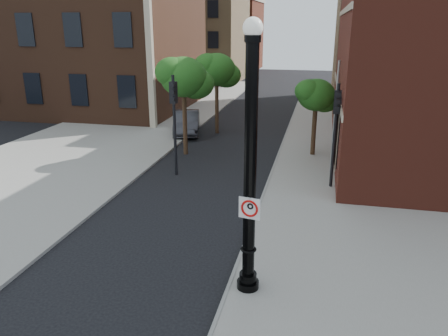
% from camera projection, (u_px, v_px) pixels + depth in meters
% --- Properties ---
extents(ground, '(120.00, 120.00, 0.00)m').
position_uv_depth(ground, '(165.00, 270.00, 12.84)').
color(ground, black).
rests_on(ground, ground).
extents(sidewalk_right, '(8.00, 60.00, 0.12)m').
position_uv_depth(sidewalk_right, '(356.00, 174.00, 20.83)').
color(sidewalk_right, gray).
rests_on(sidewalk_right, ground).
extents(sidewalk_left, '(10.00, 50.00, 0.12)m').
position_uv_depth(sidewalk_left, '(133.00, 124.00, 31.37)').
color(sidewalk_left, gray).
rests_on(sidewalk_left, ground).
extents(curb_edge, '(0.10, 60.00, 0.14)m').
position_uv_depth(curb_edge, '(273.00, 168.00, 21.65)').
color(curb_edge, gray).
rests_on(curb_edge, ground).
extents(victorian_building, '(18.60, 14.60, 17.95)m').
position_uv_depth(victorian_building, '(76.00, 0.00, 35.63)').
color(victorian_building, '#53301E').
rests_on(victorian_building, ground).
extents(bg_building_tan_a, '(12.00, 12.00, 12.00)m').
position_uv_depth(bg_building_tan_a, '(194.00, 31.00, 54.20)').
color(bg_building_tan_a, '#987B53').
rests_on(bg_building_tan_a, ground).
extents(bg_building_red, '(12.00, 12.00, 10.00)m').
position_uv_depth(bg_building_red, '(220.00, 37.00, 67.48)').
color(bg_building_red, maroon).
rests_on(bg_building_red, ground).
extents(lamppost, '(0.60, 0.60, 7.04)m').
position_uv_depth(lamppost, '(250.00, 178.00, 10.81)').
color(lamppost, black).
rests_on(lamppost, ground).
extents(no_parking_sign, '(0.56, 0.14, 0.57)m').
position_uv_depth(no_parking_sign, '(250.00, 208.00, 10.87)').
color(no_parking_sign, white).
rests_on(no_parking_sign, ground).
extents(parked_car, '(2.61, 4.69, 1.46)m').
position_uv_depth(parked_car, '(187.00, 122.00, 28.63)').
color(parked_car, '#302F35').
rests_on(parked_car, ground).
extents(traffic_signal_left, '(0.33, 0.40, 4.72)m').
position_uv_depth(traffic_signal_left, '(174.00, 109.00, 19.98)').
color(traffic_signal_left, black).
rests_on(traffic_signal_left, ground).
extents(traffic_signal_right, '(0.30, 0.38, 4.59)m').
position_uv_depth(traffic_signal_right, '(336.00, 120.00, 18.19)').
color(traffic_signal_right, black).
rests_on(traffic_signal_right, ground).
extents(utility_pole, '(0.11, 0.11, 5.37)m').
position_uv_depth(utility_pole, '(335.00, 120.00, 20.01)').
color(utility_pole, '#999999').
rests_on(utility_pole, ground).
extents(street_tree_a, '(2.93, 2.65, 5.28)m').
position_uv_depth(street_tree_a, '(184.00, 78.00, 23.01)').
color(street_tree_a, black).
rests_on(street_tree_a, ground).
extents(street_tree_b, '(2.86, 2.59, 5.16)m').
position_uv_depth(street_tree_b, '(217.00, 70.00, 27.72)').
color(street_tree_b, black).
rests_on(street_tree_b, ground).
extents(street_tree_c, '(2.32, 2.10, 4.19)m').
position_uv_depth(street_tree_c, '(317.00, 96.00, 22.85)').
color(street_tree_c, black).
rests_on(street_tree_c, ground).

